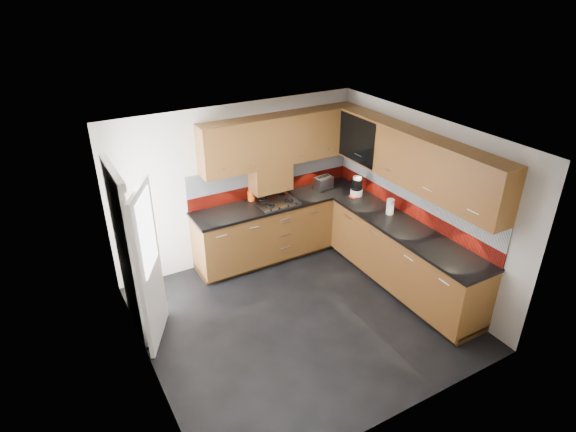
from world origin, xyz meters
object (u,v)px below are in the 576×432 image
gas_hob (276,201)px  utensil_pot (251,195)px  toaster (324,183)px  food_processor (357,187)px

gas_hob → utensil_pot: utensil_pot is taller
gas_hob → toaster: size_ratio=2.02×
food_processor → gas_hob: bearing=161.9°
gas_hob → food_processor: food_processor is taller
utensil_pot → food_processor: bearing=-23.2°
toaster → food_processor: 0.55m
utensil_pot → food_processor: size_ratio=1.34×
toaster → gas_hob: bearing=-175.3°
gas_hob → utensil_pot: bearing=139.9°
gas_hob → toaster: (0.89, 0.07, 0.08)m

